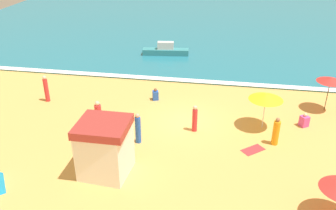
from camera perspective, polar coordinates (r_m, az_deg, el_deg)
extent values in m
plane|color=#E0A856|center=(21.98, 2.83, -2.70)|extent=(60.00, 60.00, 0.00)
cube|color=teal|center=(48.27, 7.20, 13.74)|extent=(60.00, 44.00, 0.10)
cube|color=white|center=(27.56, 4.51, 3.87)|extent=(57.00, 0.70, 0.01)
cube|color=white|center=(17.36, -9.99, -7.33)|extent=(2.35, 2.29, 2.38)
cube|color=#A5332D|center=(16.63, -10.36, -3.37)|extent=(2.36, 2.29, 0.39)
cylinder|color=#4C3823|center=(25.00, 24.13, 1.59)|extent=(0.05, 0.05, 2.29)
cone|color=red|center=(24.62, 24.57, 3.75)|extent=(2.41, 2.41, 0.35)
cylinder|color=silver|center=(21.60, 15.09, -0.95)|extent=(0.05, 0.05, 2.18)
cone|color=yellow|center=(21.19, 15.39, 1.33)|extent=(2.06, 2.06, 0.38)
cylinder|color=red|center=(20.76, 4.29, -2.44)|extent=(0.40, 0.40, 1.39)
sphere|color=#DBA884|center=(20.38, 4.36, -0.45)|extent=(0.26, 0.26, 0.26)
cylinder|color=orange|center=(20.33, 16.84, -4.28)|extent=(0.38, 0.38, 1.42)
sphere|color=#9E6B47|center=(19.94, 17.14, -2.28)|extent=(0.23, 0.23, 0.23)
cube|color=blue|center=(24.59, -2.01, 1.54)|extent=(0.49, 0.49, 0.65)
sphere|color=brown|center=(24.41, -2.02, 2.44)|extent=(0.22, 0.22, 0.22)
cylinder|color=red|center=(21.65, -11.05, -1.65)|extent=(0.43, 0.43, 1.36)
sphere|color=beige|center=(21.28, -11.24, 0.25)|extent=(0.28, 0.28, 0.28)
cylinder|color=red|center=(25.55, -18.84, 2.25)|extent=(0.38, 0.38, 1.62)
sphere|color=beige|center=(25.20, -19.15, 4.16)|extent=(0.26, 0.26, 0.26)
cube|color=#D84CA5|center=(22.85, 20.91, -2.43)|extent=(0.62, 0.62, 0.66)
sphere|color=beige|center=(22.66, 21.09, -1.48)|extent=(0.22, 0.22, 0.22)
cylinder|color=blue|center=(19.65, -4.81, -4.00)|extent=(0.44, 0.44, 1.56)
sphere|color=#DBA884|center=(19.21, -4.91, -1.71)|extent=(0.25, 0.25, 0.25)
cube|color=red|center=(19.86, 13.40, -6.99)|extent=(1.38, 1.31, 0.01)
cube|color=teal|center=(33.22, -0.38, 8.50)|extent=(4.28, 1.41, 0.53)
cube|color=silver|center=(33.04, -0.38, 9.49)|extent=(1.53, 0.72, 0.67)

